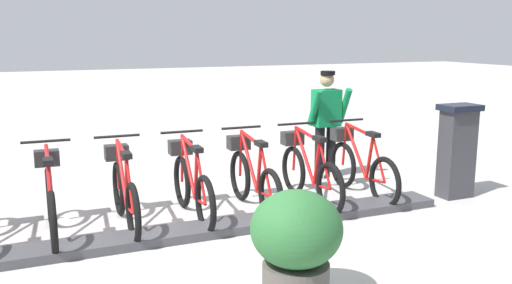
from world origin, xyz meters
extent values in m
plane|color=beige|center=(0.00, 0.00, 0.00)|extent=(60.00, 60.00, 0.00)
cube|color=#47474C|center=(0.00, 0.00, 0.05)|extent=(0.44, 6.43, 0.10)
cube|color=#38383D|center=(0.05, -3.79, 0.60)|extent=(0.28, 0.44, 1.20)
cube|color=#194C8C|center=(0.20, -3.79, 0.95)|extent=(0.03, 0.30, 0.40)
cube|color=black|center=(0.05, -3.79, 1.24)|extent=(0.36, 0.52, 0.08)
torus|color=black|center=(0.03, -2.60, 0.33)|extent=(0.67, 0.08, 0.67)
torus|color=black|center=(1.07, -2.62, 0.33)|extent=(0.67, 0.08, 0.67)
cylinder|color=red|center=(0.73, -2.62, 0.61)|extent=(0.60, 0.06, 0.70)
cylinder|color=red|center=(0.39, -2.61, 0.58)|extent=(0.16, 0.05, 0.61)
cylinder|color=red|center=(0.67, -2.62, 0.92)|extent=(0.69, 0.06, 0.11)
cylinder|color=red|center=(0.24, -2.61, 0.31)|extent=(0.43, 0.04, 0.09)
cylinder|color=red|center=(0.18, -2.61, 0.61)|extent=(0.33, 0.04, 0.56)
cylinder|color=red|center=(1.04, -2.62, 0.64)|extent=(0.10, 0.04, 0.62)
cube|color=black|center=(0.33, -2.61, 0.91)|extent=(0.22, 0.10, 0.06)
cylinder|color=black|center=(1.01, -2.62, 1.00)|extent=(0.04, 0.54, 0.03)
cube|color=#2D2D2D|center=(1.12, -2.63, 0.78)|extent=(0.21, 0.28, 0.18)
torus|color=black|center=(0.03, -1.80, 0.33)|extent=(0.67, 0.08, 0.67)
torus|color=black|center=(1.07, -1.82, 0.33)|extent=(0.67, 0.08, 0.67)
cylinder|color=red|center=(0.73, -1.81, 0.61)|extent=(0.60, 0.06, 0.70)
cylinder|color=red|center=(0.39, -1.81, 0.58)|extent=(0.16, 0.05, 0.61)
cylinder|color=red|center=(0.67, -1.81, 0.92)|extent=(0.69, 0.06, 0.11)
cylinder|color=red|center=(0.24, -1.80, 0.31)|extent=(0.43, 0.04, 0.09)
cylinder|color=red|center=(0.18, -1.80, 0.61)|extent=(0.33, 0.04, 0.56)
cylinder|color=red|center=(1.04, -1.82, 0.64)|extent=(0.10, 0.04, 0.62)
cube|color=black|center=(0.33, -1.81, 0.91)|extent=(0.22, 0.10, 0.06)
cylinder|color=black|center=(1.01, -1.82, 1.00)|extent=(0.04, 0.54, 0.03)
cube|color=#2D2D2D|center=(1.12, -1.82, 0.78)|extent=(0.21, 0.28, 0.18)
torus|color=black|center=(0.03, -0.99, 0.33)|extent=(0.67, 0.08, 0.67)
torus|color=black|center=(1.07, -1.02, 0.33)|extent=(0.67, 0.08, 0.67)
cylinder|color=red|center=(0.73, -1.01, 0.61)|extent=(0.60, 0.06, 0.70)
cylinder|color=red|center=(0.39, -1.00, 0.58)|extent=(0.16, 0.05, 0.61)
cylinder|color=red|center=(0.67, -1.01, 0.92)|extent=(0.69, 0.06, 0.11)
cylinder|color=red|center=(0.24, -1.00, 0.31)|extent=(0.43, 0.04, 0.09)
cylinder|color=red|center=(0.18, -1.00, 0.61)|extent=(0.33, 0.04, 0.56)
cylinder|color=red|center=(1.04, -1.02, 0.64)|extent=(0.10, 0.04, 0.62)
cube|color=black|center=(0.33, -1.00, 0.91)|extent=(0.22, 0.10, 0.06)
cylinder|color=black|center=(1.01, -1.02, 1.00)|extent=(0.04, 0.54, 0.03)
cube|color=#2D2D2D|center=(1.12, -1.02, 0.78)|extent=(0.21, 0.28, 0.18)
torus|color=black|center=(0.03, -0.19, 0.33)|extent=(0.67, 0.08, 0.67)
torus|color=black|center=(1.07, -0.21, 0.33)|extent=(0.67, 0.08, 0.67)
cylinder|color=red|center=(0.73, -0.21, 0.61)|extent=(0.60, 0.06, 0.70)
cylinder|color=red|center=(0.39, -0.20, 0.58)|extent=(0.16, 0.05, 0.61)
cylinder|color=red|center=(0.67, -0.20, 0.92)|extent=(0.69, 0.06, 0.11)
cylinder|color=red|center=(0.24, -0.20, 0.31)|extent=(0.43, 0.04, 0.09)
cylinder|color=red|center=(0.18, -0.19, 0.61)|extent=(0.33, 0.04, 0.56)
cylinder|color=red|center=(1.04, -0.21, 0.64)|extent=(0.10, 0.04, 0.62)
cube|color=black|center=(0.33, -0.20, 0.91)|extent=(0.22, 0.10, 0.06)
cylinder|color=black|center=(1.01, -0.21, 1.00)|extent=(0.04, 0.54, 0.03)
cube|color=#2D2D2D|center=(1.12, -0.21, 0.78)|extent=(0.21, 0.28, 0.18)
torus|color=black|center=(0.03, 0.61, 0.33)|extent=(0.67, 0.08, 0.67)
torus|color=black|center=(1.07, 0.59, 0.33)|extent=(0.67, 0.08, 0.67)
cylinder|color=red|center=(0.73, 0.60, 0.61)|extent=(0.60, 0.06, 0.70)
cylinder|color=red|center=(0.39, 0.61, 0.58)|extent=(0.16, 0.05, 0.61)
cylinder|color=red|center=(0.67, 0.60, 0.92)|extent=(0.69, 0.06, 0.11)
cylinder|color=red|center=(0.24, 0.61, 0.31)|extent=(0.43, 0.04, 0.09)
cylinder|color=red|center=(0.18, 0.61, 0.61)|extent=(0.33, 0.04, 0.56)
cylinder|color=red|center=(1.04, 0.59, 0.64)|extent=(0.10, 0.04, 0.62)
cube|color=black|center=(0.33, 0.61, 0.91)|extent=(0.22, 0.10, 0.06)
cylinder|color=black|center=(1.01, 0.59, 1.00)|extent=(0.04, 0.54, 0.03)
cube|color=#2D2D2D|center=(1.12, 0.59, 0.78)|extent=(0.21, 0.28, 0.18)
torus|color=black|center=(0.03, 1.42, 0.33)|extent=(0.67, 0.08, 0.67)
torus|color=black|center=(1.07, 1.39, 0.33)|extent=(0.67, 0.08, 0.67)
cylinder|color=red|center=(0.73, 1.40, 0.61)|extent=(0.60, 0.06, 0.70)
cylinder|color=red|center=(0.39, 1.41, 0.58)|extent=(0.16, 0.05, 0.61)
cylinder|color=red|center=(0.67, 1.40, 0.92)|extent=(0.69, 0.06, 0.11)
cylinder|color=red|center=(0.24, 1.41, 0.31)|extent=(0.43, 0.04, 0.09)
cylinder|color=red|center=(0.18, 1.41, 0.61)|extent=(0.33, 0.04, 0.56)
cylinder|color=red|center=(1.04, 1.40, 0.64)|extent=(0.10, 0.04, 0.62)
cube|color=black|center=(0.33, 1.41, 0.91)|extent=(0.22, 0.10, 0.06)
cylinder|color=black|center=(1.01, 1.40, 1.00)|extent=(0.04, 0.54, 0.03)
cube|color=#2D2D2D|center=(1.12, 1.39, 0.78)|extent=(0.21, 0.28, 0.18)
cube|color=white|center=(1.58, -2.76, 0.05)|extent=(0.26, 0.11, 0.10)
cube|color=white|center=(1.70, -2.54, 0.05)|extent=(0.26, 0.11, 0.10)
cylinder|color=black|center=(1.64, -2.75, 0.43)|extent=(0.15, 0.15, 0.82)
cylinder|color=black|center=(1.64, -2.55, 0.43)|extent=(0.15, 0.15, 0.82)
cube|color=#138A49|center=(1.64, -2.65, 1.10)|extent=(0.26, 0.40, 0.56)
cylinder|color=#138A49|center=(1.54, -2.91, 1.13)|extent=(0.34, 0.10, 0.57)
cylinder|color=#138A49|center=(1.54, -2.39, 1.13)|extent=(0.34, 0.10, 0.57)
sphere|color=tan|center=(1.64, -2.65, 1.53)|extent=(0.22, 0.22, 0.22)
cylinder|color=black|center=(1.62, -2.65, 1.63)|extent=(0.22, 0.22, 0.06)
cylinder|color=#59544C|center=(-1.85, -0.37, 0.17)|extent=(0.56, 0.56, 0.35)
ellipsoid|color=#307037|center=(-1.85, -0.37, 0.65)|extent=(0.76, 0.76, 0.64)
camera|label=1|loc=(-5.69, 1.62, 2.21)|focal=39.08mm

